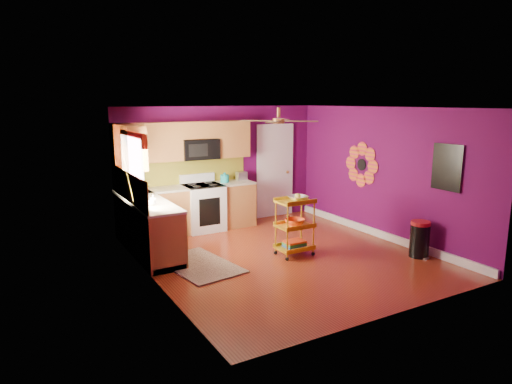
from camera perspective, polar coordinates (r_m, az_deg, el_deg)
ground at (r=7.89m, az=3.46°, el=-7.99°), size 5.00×5.00×0.00m
room_envelope at (r=7.52m, az=3.78°, el=3.86°), size 4.54×5.04×2.52m
lower_cabinets at (r=8.77m, az=-10.50°, el=-3.21°), size 2.81×2.31×0.94m
electric_range at (r=9.36m, az=-6.63°, el=-1.86°), size 0.76×0.66×1.13m
upper_cabinetry at (r=8.90m, az=-10.94°, el=5.92°), size 2.80×2.30×1.26m
left_window at (r=7.56m, az=-15.19°, el=4.33°), size 0.08×1.35×1.08m
panel_door at (r=10.37m, az=2.37°, el=2.55°), size 0.95×0.11×2.15m
right_wall_art at (r=8.71m, az=17.24°, el=3.15°), size 0.04×2.74×1.04m
ceiling_fan at (r=7.62m, az=2.84°, el=8.94°), size 1.01×1.01×0.26m
shag_rug at (r=7.49m, az=-7.12°, el=-9.04°), size 1.13×1.62×0.02m
rolling_cart at (r=7.79m, az=4.91°, el=-3.99°), size 0.60×0.44×1.08m
trash_can at (r=8.23m, az=19.78°, el=-5.56°), size 0.40×0.40×0.62m
teal_kettle at (r=9.50m, az=-3.94°, el=1.72°), size 0.18×0.18×0.21m
toaster at (r=9.75m, az=-1.83°, el=2.02°), size 0.22×0.15×0.18m
soap_bottle_a at (r=7.61m, az=-12.75°, el=-0.96°), size 0.08×0.08×0.17m
soap_bottle_b at (r=7.96m, az=-13.73°, el=-0.42°), size 0.14×0.14×0.18m
counter_dish at (r=8.33m, az=-14.60°, el=-0.38°), size 0.24×0.24×0.06m
counter_cup at (r=7.60m, az=-12.86°, el=-1.29°), size 0.11×0.11×0.09m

